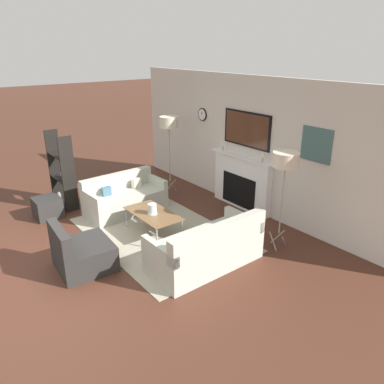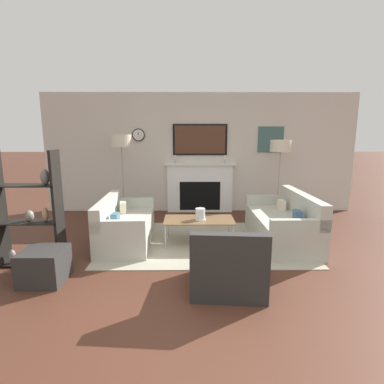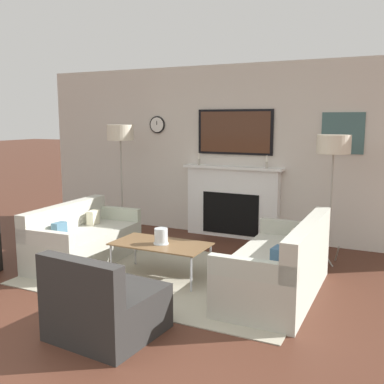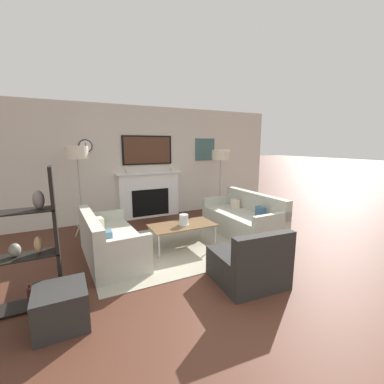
{
  "view_description": "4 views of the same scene",
  "coord_description": "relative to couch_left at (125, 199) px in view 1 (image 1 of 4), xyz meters",
  "views": [
    {
      "loc": [
        5.16,
        -1.15,
        3.2
      ],
      "look_at": [
        0.22,
        2.68,
        0.76
      ],
      "focal_mm": 35.0,
      "sensor_mm": 36.0,
      "label": 1
    },
    {
      "loc": [
        -0.23,
        -2.65,
        1.76
      ],
      "look_at": [
        -0.2,
        2.42,
        0.8
      ],
      "focal_mm": 28.0,
      "sensor_mm": 36.0,
      "label": 2
    },
    {
      "loc": [
        2.47,
        -2.4,
        1.86
      ],
      "look_at": [
        0.06,
        2.58,
        0.96
      ],
      "focal_mm": 42.0,
      "sensor_mm": 36.0,
      "label": 3
    },
    {
      "loc": [
        -1.87,
        -1.9,
        1.81
      ],
      "look_at": [
        0.27,
        2.35,
        0.92
      ],
      "focal_mm": 24.0,
      "sensor_mm": 36.0,
      "label": 4
    }
  ],
  "objects": [
    {
      "name": "armchair",
      "position": [
        1.52,
        -1.55,
        -0.02
      ],
      "size": [
        0.89,
        0.87,
        0.77
      ],
      "color": "#292826",
      "rests_on": "ground_plane"
    },
    {
      "name": "floor_lamp_left",
      "position": [
        -0.3,
        1.35,
        1.35
      ],
      "size": [
        0.41,
        0.41,
        1.78
      ],
      "color": "#9E998E",
      "rests_on": "ground_plane"
    },
    {
      "name": "couch_right",
      "position": [
        2.64,
        0.0,
        0.02
      ],
      "size": [
        0.84,
        1.78,
        0.83
      ],
      "color": "#B1B0A2",
      "rests_on": "ground_plane"
    },
    {
      "name": "couch_left",
      "position": [
        0.0,
        0.0,
        0.0
      ],
      "size": [
        0.84,
        1.64,
        0.75
      ],
      "color": "#B1B0A2",
      "rests_on": "ground_plane"
    },
    {
      "name": "coffee_table",
      "position": [
        1.23,
        -0.08,
        0.12
      ],
      "size": [
        1.13,
        0.6,
        0.42
      ],
      "color": "brown",
      "rests_on": "ground_plane"
    },
    {
      "name": "fireplace_wall",
      "position": [
        1.32,
        2.15,
        0.95
      ],
      "size": [
        7.11,
        0.28,
        2.7
      ],
      "color": "beige",
      "rests_on": "ground_plane"
    },
    {
      "name": "floor_lamp_right",
      "position": [
        2.93,
        1.35,
        1.25
      ],
      "size": [
        0.42,
        0.42,
        1.67
      ],
      "color": "#9E998E",
      "rests_on": "ground_plane"
    },
    {
      "name": "ground_plane",
      "position": [
        1.32,
        -2.11,
        -0.28
      ],
      "size": [
        60.0,
        60.0,
        0.0
      ],
      "primitive_type": "plane",
      "color": "#48271B"
    },
    {
      "name": "shelf_unit",
      "position": [
        -1.06,
        -0.86,
        0.45
      ],
      "size": [
        0.83,
        0.28,
        1.57
      ],
      "color": "black",
      "rests_on": "ground_plane"
    },
    {
      "name": "ottoman",
      "position": [
        -0.69,
        -1.36,
        -0.07
      ],
      "size": [
        0.49,
        0.49,
        0.41
      ],
      "color": "#292826",
      "rests_on": "ground_plane"
    },
    {
      "name": "hurricane_candle",
      "position": [
        1.25,
        -0.1,
        0.23
      ],
      "size": [
        0.18,
        0.18,
        0.19
      ],
      "color": "silver",
      "rests_on": "coffee_table"
    },
    {
      "name": "area_rug",
      "position": [
        1.32,
        0.0,
        -0.27
      ],
      "size": [
        3.25,
        2.17,
        0.01
      ],
      "color": "#9C9682",
      "rests_on": "ground_plane"
    }
  ]
}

